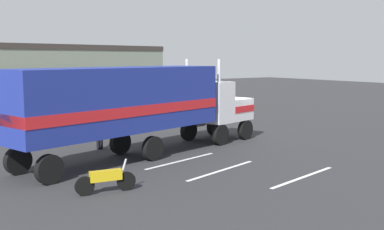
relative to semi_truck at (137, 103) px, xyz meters
name	(u,v)px	position (x,y,z in m)	size (l,w,h in m)	color
ground_plane	(227,138)	(6.53, 1.62, -2.52)	(120.00, 120.00, 0.00)	#2D2D30
lane_stripe_near	(181,161)	(1.17, -1.88, -2.52)	(4.40, 0.16, 0.01)	silver
lane_stripe_mid	(222,170)	(1.56, -4.32, -2.52)	(4.40, 0.16, 0.01)	silver
lane_stripe_far	(303,177)	(3.50, -6.95, -2.52)	(4.40, 0.16, 0.01)	silver
semi_truck	(137,103)	(0.00, 0.00, 0.00)	(14.31, 6.17, 4.50)	silver
person_bystander	(99,132)	(-0.74, 2.71, -1.63)	(0.34, 0.46, 1.63)	black
parked_bus	(96,91)	(4.10, 14.66, -0.46)	(11.27, 4.31, 3.40)	#BFB29E
motorcycle	(106,179)	(-3.65, -4.67, -2.04)	(2.11, 0.38, 1.12)	black
building_backdrop	(54,73)	(4.54, 25.82, 0.57)	(24.57, 12.08, 5.77)	gray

